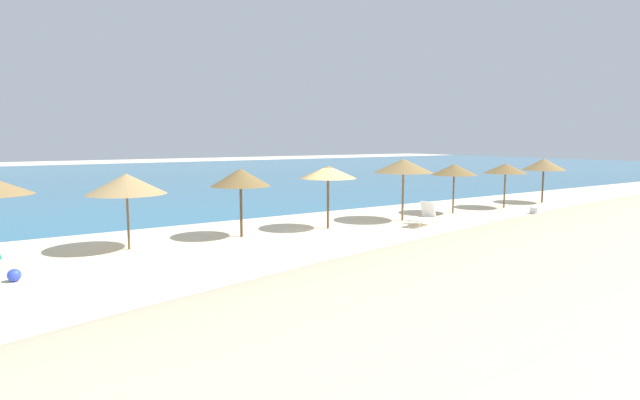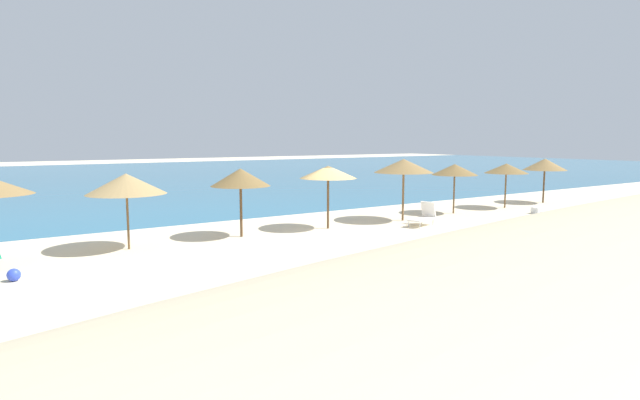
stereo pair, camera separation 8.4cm
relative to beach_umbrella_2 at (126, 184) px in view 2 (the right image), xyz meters
The scene contains 12 objects.
ground_plane 8.18m from the beach_umbrella_2, 11.30° to the right, with size 160.00×160.00×0.00m, color beige.
sea_water 34.69m from the beach_umbrella_2, 77.10° to the left, with size 160.00×59.98×0.01m, color teal.
beach_umbrella_2 is the anchor object (origin of this frame).
beach_umbrella_3 4.09m from the beach_umbrella_2, ahead, with size 2.23×2.23×2.58m.
beach_umbrella_4 7.83m from the beach_umbrella_2, ahead, with size 2.34×2.34×2.59m.
beach_umbrella_5 11.84m from the beach_umbrella_2, ahead, with size 2.66×2.66×2.78m.
beach_umbrella_6 15.47m from the beach_umbrella_2, ahead, with size 2.24×2.24×2.45m.
beach_umbrella_7 19.32m from the beach_umbrella_2, ahead, with size 2.26×2.26×2.38m.
beach_umbrella_8 23.08m from the beach_umbrella_2, ahead, with size 2.40×2.40×2.55m.
lounge_chair_0 11.91m from the beach_umbrella_2, 10.10° to the right, with size 1.55×1.01×1.00m.
beach_ball 4.66m from the beach_umbrella_2, 145.24° to the right, with size 0.33×0.33×0.33m, color blue.
cooler_box 19.09m from the beach_umbrella_2, ahead, with size 0.47×0.34×0.31m, color white.
Camera 2 is at (-11.74, -16.05, 3.67)m, focal length 28.82 mm.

